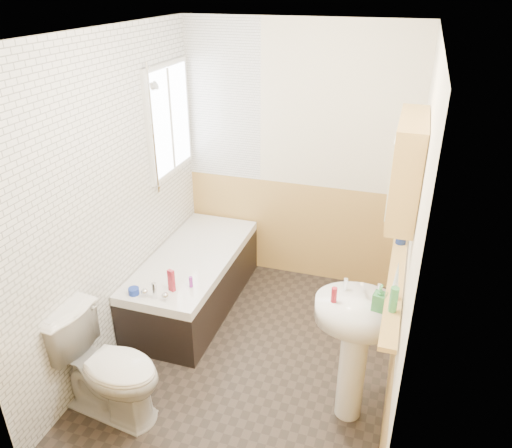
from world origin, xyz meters
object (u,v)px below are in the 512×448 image
at_px(sink, 356,336).
at_px(toilet, 108,367).
at_px(bathtub, 194,279).
at_px(medicine_cabinet, 407,168).
at_px(pine_shelf, 396,274).

bearing_deg(sink, toilet, -159.20).
bearing_deg(bathtub, sink, -29.38).
distance_m(toilet, medicine_cabinet, 2.36).
xyz_separation_m(bathtub, sink, (1.57, -0.88, 0.40)).
bearing_deg(pine_shelf, sink, -129.89).
height_order(toilet, pine_shelf, pine_shelf).
relative_size(bathtub, toilet, 2.03).
distance_m(bathtub, pine_shelf, 2.04).
bearing_deg(medicine_cabinet, bathtub, 158.84).
relative_size(bathtub, sink, 1.51).
relative_size(sink, medicine_cabinet, 1.62).
relative_size(pine_shelf, medicine_cabinet, 2.35).
bearing_deg(toilet, pine_shelf, -60.75).
bearing_deg(medicine_cabinet, sink, -129.41).
distance_m(sink, pine_shelf, 0.49).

